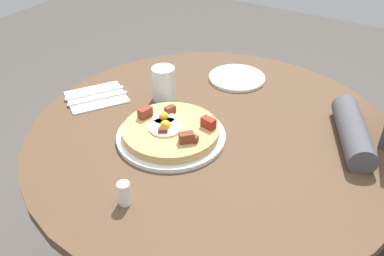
{
  "coord_description": "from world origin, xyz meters",
  "views": [
    {
      "loc": [
        0.43,
        -0.81,
        1.35
      ],
      "look_at": [
        -0.04,
        -0.04,
        0.73
      ],
      "focal_mm": 38.96,
      "sensor_mm": 36.0,
      "label": 1
    }
  ],
  "objects_px": {
    "breakfast_pizza": "(171,130)",
    "knife": "(95,93)",
    "fork": "(98,98)",
    "water_glass": "(164,84)",
    "dining_table": "(211,177)",
    "pizza_plate": "(171,136)",
    "salt_shaker": "(124,193)",
    "bread_plate": "(237,78)"
  },
  "relations": [
    {
      "from": "fork",
      "to": "bread_plate",
      "type": "bearing_deg",
      "value": -7.97
    },
    {
      "from": "water_glass",
      "to": "salt_shaker",
      "type": "xyz_separation_m",
      "value": [
        0.18,
        -0.4,
        -0.02
      ]
    },
    {
      "from": "breakfast_pizza",
      "to": "knife",
      "type": "height_order",
      "value": "breakfast_pizza"
    },
    {
      "from": "pizza_plate",
      "to": "knife",
      "type": "bearing_deg",
      "value": 169.02
    },
    {
      "from": "fork",
      "to": "water_glass",
      "type": "xyz_separation_m",
      "value": [
        0.16,
        0.11,
        0.04
      ]
    },
    {
      "from": "salt_shaker",
      "to": "bread_plate",
      "type": "bearing_deg",
      "value": 94.25
    },
    {
      "from": "pizza_plate",
      "to": "breakfast_pizza",
      "type": "relative_size",
      "value": 1.13
    },
    {
      "from": "breakfast_pizza",
      "to": "bread_plate",
      "type": "height_order",
      "value": "breakfast_pizza"
    },
    {
      "from": "dining_table",
      "to": "pizza_plate",
      "type": "distance_m",
      "value": 0.21
    },
    {
      "from": "fork",
      "to": "salt_shaker",
      "type": "distance_m",
      "value": 0.45
    },
    {
      "from": "knife",
      "to": "water_glass",
      "type": "relative_size",
      "value": 1.75
    },
    {
      "from": "breakfast_pizza",
      "to": "knife",
      "type": "distance_m",
      "value": 0.33
    },
    {
      "from": "fork",
      "to": "dining_table",
      "type": "bearing_deg",
      "value": -50.26
    },
    {
      "from": "breakfast_pizza",
      "to": "salt_shaker",
      "type": "height_order",
      "value": "breakfast_pizza"
    },
    {
      "from": "pizza_plate",
      "to": "water_glass",
      "type": "relative_size",
      "value": 2.78
    },
    {
      "from": "knife",
      "to": "breakfast_pizza",
      "type": "bearing_deg",
      "value": -67.76
    },
    {
      "from": "pizza_plate",
      "to": "bread_plate",
      "type": "bearing_deg",
      "value": 89.79
    },
    {
      "from": "dining_table",
      "to": "water_glass",
      "type": "relative_size",
      "value": 9.69
    },
    {
      "from": "pizza_plate",
      "to": "bread_plate",
      "type": "height_order",
      "value": "pizza_plate"
    },
    {
      "from": "fork",
      "to": "knife",
      "type": "bearing_deg",
      "value": 90.0
    },
    {
      "from": "fork",
      "to": "water_glass",
      "type": "height_order",
      "value": "water_glass"
    },
    {
      "from": "breakfast_pizza",
      "to": "water_glass",
      "type": "xyz_separation_m",
      "value": [
        -0.13,
        0.15,
        0.03
      ]
    },
    {
      "from": "dining_table",
      "to": "knife",
      "type": "xyz_separation_m",
      "value": [
        -0.4,
        -0.02,
        0.17
      ]
    },
    {
      "from": "dining_table",
      "to": "water_glass",
      "type": "bearing_deg",
      "value": 161.21
    },
    {
      "from": "dining_table",
      "to": "salt_shaker",
      "type": "distance_m",
      "value": 0.39
    },
    {
      "from": "water_glass",
      "to": "pizza_plate",
      "type": "bearing_deg",
      "value": -50.2
    },
    {
      "from": "water_glass",
      "to": "salt_shaker",
      "type": "distance_m",
      "value": 0.44
    },
    {
      "from": "pizza_plate",
      "to": "dining_table",
      "type": "bearing_deg",
      "value": 48.68
    },
    {
      "from": "bread_plate",
      "to": "salt_shaker",
      "type": "relative_size",
      "value": 3.28
    },
    {
      "from": "fork",
      "to": "knife",
      "type": "distance_m",
      "value": 0.04
    },
    {
      "from": "pizza_plate",
      "to": "fork",
      "type": "xyz_separation_m",
      "value": [
        -0.29,
        0.04,
        0.0
      ]
    },
    {
      "from": "dining_table",
      "to": "knife",
      "type": "height_order",
      "value": "knife"
    },
    {
      "from": "breakfast_pizza",
      "to": "knife",
      "type": "xyz_separation_m",
      "value": [
        -0.32,
        0.06,
        -0.02
      ]
    },
    {
      "from": "bread_plate",
      "to": "water_glass",
      "type": "height_order",
      "value": "water_glass"
    },
    {
      "from": "dining_table",
      "to": "salt_shaker",
      "type": "xyz_separation_m",
      "value": [
        -0.03,
        -0.33,
        0.19
      ]
    },
    {
      "from": "dining_table",
      "to": "breakfast_pizza",
      "type": "height_order",
      "value": "breakfast_pizza"
    },
    {
      "from": "pizza_plate",
      "to": "knife",
      "type": "height_order",
      "value": "pizza_plate"
    },
    {
      "from": "pizza_plate",
      "to": "salt_shaker",
      "type": "height_order",
      "value": "salt_shaker"
    },
    {
      "from": "pizza_plate",
      "to": "fork",
      "type": "distance_m",
      "value": 0.3
    },
    {
      "from": "breakfast_pizza",
      "to": "fork",
      "type": "distance_m",
      "value": 0.3
    },
    {
      "from": "dining_table",
      "to": "breakfast_pizza",
      "type": "relative_size",
      "value": 3.96
    },
    {
      "from": "water_glass",
      "to": "salt_shaker",
      "type": "relative_size",
      "value": 1.85
    }
  ]
}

